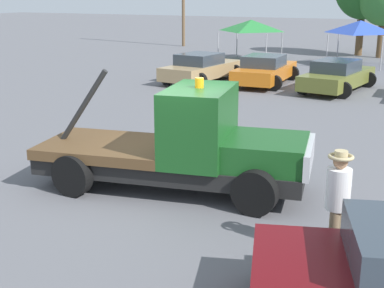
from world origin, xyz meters
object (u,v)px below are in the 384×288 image
Objects in this scene: parked_car_tan at (201,68)px; tow_truck at (187,147)px; parked_car_olive at (337,76)px; canopy_tent_blue at (360,27)px; person_near_truck at (338,196)px; canopy_tent_green at (251,26)px; parked_car_orange at (265,70)px.

tow_truck is at bearing -149.71° from parked_car_tan.
canopy_tent_blue is (-0.65, 8.76, 1.54)m from parked_car_olive.
parked_car_tan is at bearing -55.30° from person_near_truck.
parked_car_tan is at bearing 103.25° from tow_truck.
canopy_tent_green is at bearing -179.44° from canopy_tent_blue.
canopy_tent_green is at bearing 96.10° from tow_truck.
parked_car_olive is 8.92m from canopy_tent_blue.
person_near_truck is at bearing -81.02° from canopy_tent_blue.
parked_car_orange and parked_car_olive have the same top height.
tow_truck reaches higher than parked_car_orange.
parked_car_orange is 1.60× the size of canopy_tent_blue.
canopy_tent_green reaches higher than parked_car_orange.
person_near_truck is 24.20m from canopy_tent_blue.
person_near_truck is 16.70m from parked_car_orange.
tow_truck is at bearing -23.19° from person_near_truck.
tow_truck is at bearing -89.17° from canopy_tent_blue.
tow_truck reaches higher than parked_car_tan.
canopy_tent_green is (-0.91, 9.03, 1.46)m from parked_car_tan.
canopy_tent_blue is (-3.77, 23.87, 1.15)m from person_near_truck.
person_near_truck reaches higher than parked_car_tan.
parked_car_olive is at bearing -80.90° from parked_car_tan.
tow_truck is 13.47m from parked_car_olive.
parked_car_orange is at bearing -107.56° from canopy_tent_blue.
canopy_tent_blue reaches higher than canopy_tent_green.
canopy_tent_blue is (6.50, 0.06, 0.08)m from canopy_tent_green.
person_near_truck is at bearing -160.01° from parked_car_orange.
canopy_tent_blue reaches higher than parked_car_olive.
parked_car_olive is (-3.13, 15.11, -0.39)m from person_near_truck.
canopy_tent_blue reaches higher than parked_car_tan.
parked_car_tan is 1.57× the size of canopy_tent_green.
canopy_tent_blue reaches higher than person_near_truck.
parked_car_orange is 9.02m from canopy_tent_blue.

